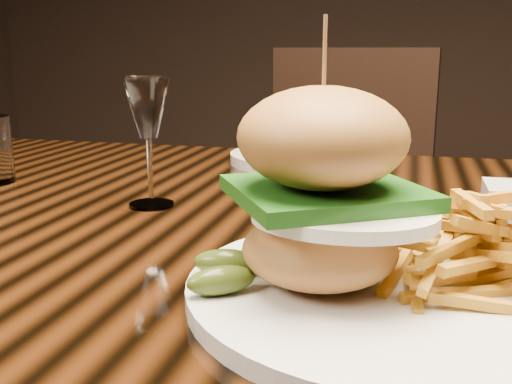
% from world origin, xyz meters
% --- Properties ---
extents(dining_table, '(1.60, 0.90, 0.75)m').
position_xyz_m(dining_table, '(0.00, 0.00, 0.67)').
color(dining_table, black).
rests_on(dining_table, ground).
extents(burger_plate, '(0.34, 0.34, 0.22)m').
position_xyz_m(burger_plate, '(0.09, -0.25, 0.81)').
color(burger_plate, silver).
rests_on(burger_plate, dining_table).
extents(wine_glass, '(0.06, 0.06, 0.16)m').
position_xyz_m(wine_glass, '(-0.21, -0.02, 0.87)').
color(wine_glass, white).
rests_on(wine_glass, dining_table).
extents(far_dish, '(0.24, 0.24, 0.08)m').
position_xyz_m(far_dish, '(-0.09, 0.32, 0.77)').
color(far_dish, silver).
rests_on(far_dish, dining_table).
extents(chair_far, '(0.51, 0.52, 0.95)m').
position_xyz_m(chair_far, '(-0.08, 0.89, 0.54)').
color(chair_far, black).
rests_on(chair_far, ground).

